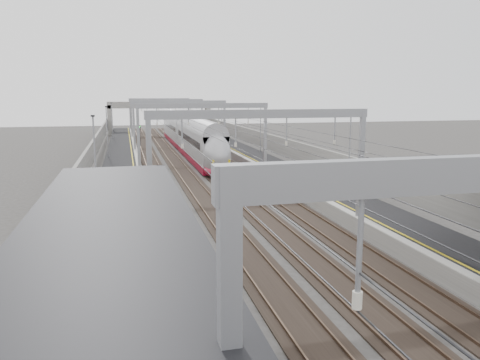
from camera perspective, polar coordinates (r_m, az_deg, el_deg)
platform_left at (r=49.11m, az=-14.19°, el=0.79°), size 4.00×120.00×1.00m
platform_right at (r=51.50m, az=3.90°, el=1.52°), size 4.00×120.00×1.00m
tracks at (r=49.75m, az=-4.92°, el=0.66°), size 11.40×140.00×0.20m
overhead_line at (r=55.64m, az=-6.09°, el=7.99°), size 13.00×140.00×6.60m
canopy_left at (r=7.29m, az=-17.06°, el=-17.45°), size 4.40×30.00×4.24m
overbridge at (r=103.78m, az=-9.75°, el=8.53°), size 22.00×2.20×6.90m
wall_left at (r=49.08m, az=-17.98°, el=1.89°), size 0.30×120.00×3.20m
wall_right at (r=52.40m, az=7.25°, el=2.83°), size 0.30×120.00×3.20m
train at (r=69.06m, az=-6.27°, el=5.14°), size 2.81×51.21×4.44m
signal_green at (r=78.04m, az=-12.12°, el=5.75°), size 0.32×0.32×3.48m
signal_red_near at (r=73.23m, az=-5.37°, el=5.64°), size 0.32×0.32×3.48m
signal_red_far at (r=72.70m, az=-3.54°, el=5.64°), size 0.32×0.32×3.48m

